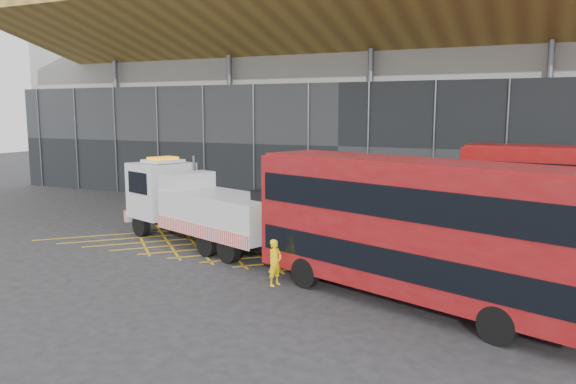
% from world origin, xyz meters
% --- Properties ---
extents(ground_plane, '(120.00, 120.00, 0.00)m').
position_xyz_m(ground_plane, '(0.00, 0.00, 0.00)').
color(ground_plane, '#27272A').
extents(road_markings, '(21.56, 7.16, 0.01)m').
position_xyz_m(road_markings, '(2.40, 0.00, 0.01)').
color(road_markings, gold).
rests_on(road_markings, ground_plane).
extents(construction_building, '(55.00, 23.97, 18.00)m').
position_xyz_m(construction_building, '(1.92, 18.40, 8.98)').
color(construction_building, '#989893').
rests_on(construction_building, ground_plane).
extents(recovery_truck, '(11.26, 6.04, 4.00)m').
position_xyz_m(recovery_truck, '(-0.61, -0.70, 1.85)').
color(recovery_truck, black).
rests_on(recovery_truck, ground_plane).
extents(bus_towed, '(11.70, 6.40, 4.69)m').
position_xyz_m(bus_towed, '(10.35, -4.86, 2.60)').
color(bus_towed, maroon).
rests_on(bus_towed, ground_plane).
extents(worker, '(0.56, 0.70, 1.68)m').
position_xyz_m(worker, '(5.44, -4.94, 0.84)').
color(worker, yellow).
rests_on(worker, ground_plane).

